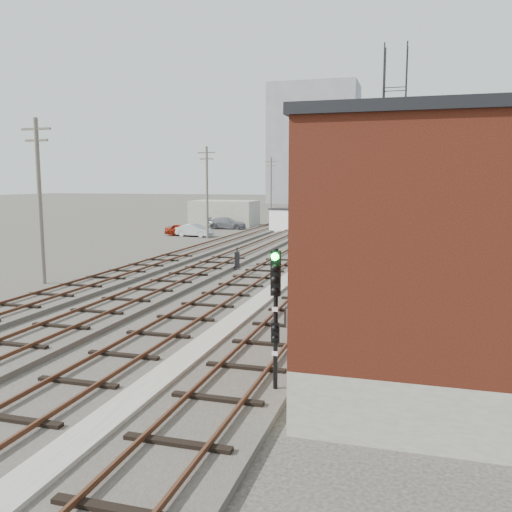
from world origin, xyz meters
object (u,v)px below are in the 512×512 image
at_px(switch_stand, 237,260).
at_px(car_silver, 194,230).
at_px(car_grey, 226,223).
at_px(car_red, 182,230).
at_px(site_trailer, 298,220).
at_px(signal_mast, 275,311).

relative_size(switch_stand, car_silver, 0.34).
bearing_deg(car_grey, car_red, 165.19).
xyz_separation_m(site_trailer, car_grey, (-9.06, 1.65, -0.64)).
bearing_deg(car_red, site_trailer, -57.25).
bearing_deg(car_grey, switch_stand, -163.26).
height_order(signal_mast, switch_stand, signal_mast).
relative_size(site_trailer, car_silver, 1.73).
distance_m(car_red, car_silver, 1.64).
distance_m(signal_mast, car_grey, 50.91).
height_order(signal_mast, car_silver, signal_mast).
height_order(car_red, car_silver, car_silver).
distance_m(site_trailer, car_grey, 9.23).
bearing_deg(car_silver, switch_stand, -141.95).
bearing_deg(car_red, car_grey, -12.28).
height_order(site_trailer, car_silver, site_trailer).
relative_size(switch_stand, car_grey, 0.28).
bearing_deg(site_trailer, car_grey, -178.39).
bearing_deg(car_silver, car_red, 79.87).
xyz_separation_m(signal_mast, car_red, (-19.70, 38.66, -1.67)).
distance_m(signal_mast, switch_stand, 20.95).
relative_size(signal_mast, car_red, 1.08).
distance_m(signal_mast, car_red, 43.43).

